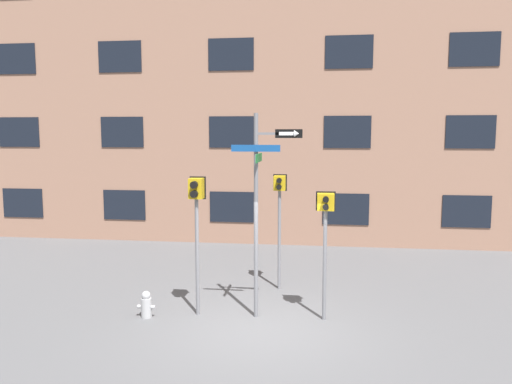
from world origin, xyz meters
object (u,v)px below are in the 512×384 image
at_px(fire_hydrant, 146,305).
at_px(street_sign_pole, 260,199).
at_px(pedestrian_signal_right, 325,220).
at_px(pedestrian_signal_left, 196,208).
at_px(pedestrian_signal_across, 280,202).

bearing_deg(fire_hydrant, street_sign_pole, 8.09).
height_order(street_sign_pole, pedestrian_signal_right, street_sign_pole).
relative_size(pedestrian_signal_left, fire_hydrant, 5.22).
bearing_deg(fire_hydrant, pedestrian_signal_right, 5.52).
height_order(street_sign_pole, pedestrian_signal_left, street_sign_pole).
relative_size(pedestrian_signal_left, pedestrian_signal_right, 1.11).
bearing_deg(fire_hydrant, pedestrian_signal_across, 41.59).
height_order(pedestrian_signal_across, fire_hydrant, pedestrian_signal_across).
bearing_deg(pedestrian_signal_left, fire_hydrant, -163.66).
bearing_deg(street_sign_pole, pedestrian_signal_across, 83.03).
distance_m(pedestrian_signal_right, fire_hydrant, 4.23).
bearing_deg(fire_hydrant, pedestrian_signal_left, 16.34).
bearing_deg(pedestrian_signal_left, pedestrian_signal_across, 51.95).
bearing_deg(pedestrian_signal_across, pedestrian_signal_right, -60.62).
distance_m(street_sign_pole, pedestrian_signal_left, 1.38).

